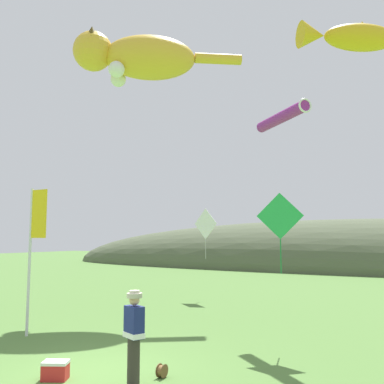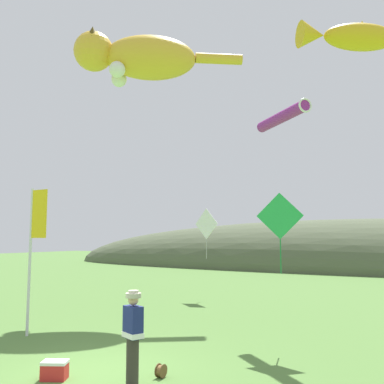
# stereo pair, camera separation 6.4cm
# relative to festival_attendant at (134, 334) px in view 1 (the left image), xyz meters

# --- Properties ---
(ground_plane) EXTENTS (120.00, 120.00, 0.00)m
(ground_plane) POSITION_rel_festival_attendant_xyz_m (-1.09, 0.20, -0.95)
(ground_plane) COLOR #517A38
(distant_hill_ridge) EXTENTS (62.36, 13.97, 8.83)m
(distant_hill_ridge) POSITION_rel_festival_attendant_xyz_m (-1.09, 33.16, -0.95)
(distant_hill_ridge) COLOR #4C563D
(distant_hill_ridge) RESTS_ON ground
(festival_attendant) EXTENTS (0.49, 0.41, 1.77)m
(festival_attendant) POSITION_rel_festival_attendant_xyz_m (0.00, 0.00, 0.00)
(festival_attendant) COLOR #332D28
(festival_attendant) RESTS_ON ground
(kite_spool) EXTENTS (0.13, 0.27, 0.27)m
(kite_spool) POSITION_rel_festival_attendant_xyz_m (0.21, 0.67, -0.82)
(kite_spool) COLOR olive
(kite_spool) RESTS_ON ground
(picnic_cooler) EXTENTS (0.59, 0.52, 0.36)m
(picnic_cooler) POSITION_rel_festival_attendant_xyz_m (-1.56, -0.47, -0.77)
(picnic_cooler) COLOR red
(picnic_cooler) RESTS_ON ground
(festival_banner_pole) EXTENTS (0.66, 0.08, 4.23)m
(festival_banner_pole) POSITION_rel_festival_attendant_xyz_m (-4.99, 1.81, 1.82)
(festival_banner_pole) COLOR silver
(festival_banner_pole) RESTS_ON ground
(kite_giant_cat) EXTENTS (6.48, 4.95, 2.30)m
(kite_giant_cat) POSITION_rel_festival_attendant_xyz_m (-6.06, 8.08, 9.87)
(kite_giant_cat) COLOR gold
(kite_fish_windsock) EXTENTS (2.49, 2.06, 0.79)m
(kite_fish_windsock) POSITION_rel_festival_attendant_xyz_m (3.51, 4.20, 6.90)
(kite_fish_windsock) COLOR gold
(kite_tube_streamer) EXTENTS (2.27, 2.07, 0.44)m
(kite_tube_streamer) POSITION_rel_festival_attendant_xyz_m (1.08, 6.20, 5.66)
(kite_tube_streamer) COLOR #8C268C
(kite_diamond_green) EXTENTS (1.22, 0.30, 2.14)m
(kite_diamond_green) POSITION_rel_festival_attendant_xyz_m (1.55, 4.32, 2.40)
(kite_diamond_green) COLOR green
(kite_diamond_white) EXTENTS (1.39, 0.44, 2.35)m
(kite_diamond_white) POSITION_rel_festival_attendant_xyz_m (-4.20, 11.04, 2.46)
(kite_diamond_white) COLOR white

